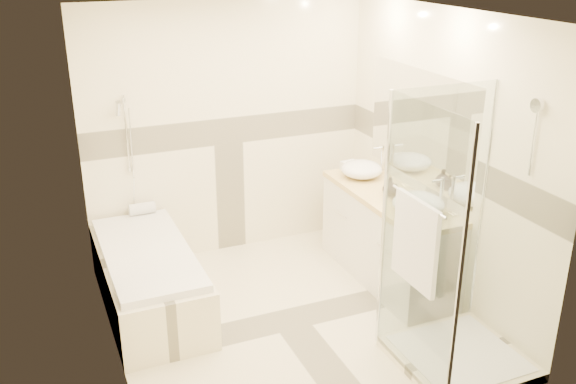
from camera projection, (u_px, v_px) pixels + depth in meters
name	position (u px, v px, depth m)	size (l,w,h in m)	color
room	(295.00, 178.00, 4.98)	(2.82, 3.02, 2.52)	#F9EDC6
bathtub	(149.00, 276.00, 5.48)	(0.75, 1.70, 0.56)	#FEF2CB
vanity	(388.00, 237.00, 5.92)	(0.58, 1.62, 0.85)	white
shower_enclosure	(445.00, 303.00, 4.69)	(0.96, 0.93, 2.04)	#FEF2CB
vessel_sink_near	(362.00, 169.00, 6.16)	(0.40, 0.40, 0.16)	white
vessel_sink_far	(418.00, 204.00, 5.33)	(0.43, 0.43, 0.17)	white
faucet_near	(381.00, 158.00, 6.20)	(0.12, 0.03, 0.29)	silver
faucet_far	(441.00, 191.00, 5.38)	(0.12, 0.03, 0.29)	silver
amenity_bottle_a	(396.00, 192.00, 5.63)	(0.07, 0.07, 0.15)	black
amenity_bottle_b	(390.00, 186.00, 5.71)	(0.13, 0.13, 0.17)	black
folded_towels	(354.00, 168.00, 6.30)	(0.16, 0.27, 0.09)	white
rolled_towel	(142.00, 208.00, 6.06)	(0.11, 0.11, 0.24)	white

